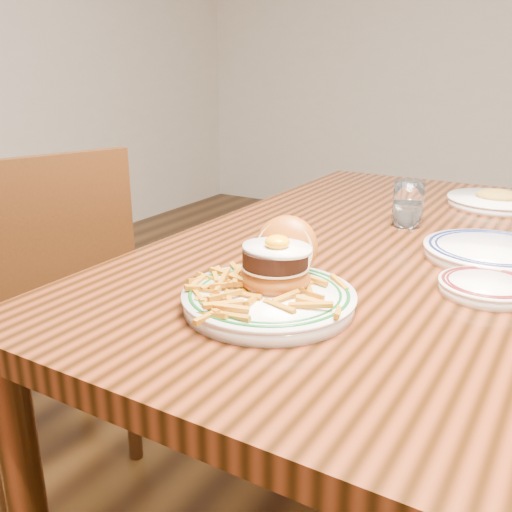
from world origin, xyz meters
The scene contains 8 objects.
floor centered at (0.00, 0.00, 0.00)m, with size 6.00×6.00×0.00m, color black.
table centered at (0.00, 0.00, 0.66)m, with size 0.85×1.60×0.75m.
chair_left centered at (-0.81, -0.32, 0.50)m, with size 0.56×0.56×0.94m.
main_plate centered at (-0.01, -0.45, 0.79)m, with size 0.30×0.31×0.14m.
side_plate centered at (0.30, -0.21, 0.77)m, with size 0.17×0.17×0.03m.
rear_plate centered at (0.27, 0.00, 0.77)m, with size 0.28×0.28×0.03m.
water_glass centered at (0.04, 0.16, 0.80)m, with size 0.08×0.08×0.12m.
far_plate centered at (0.20, 0.50, 0.77)m, with size 0.28×0.28×0.05m.
Camera 1 is at (0.43, -1.25, 1.15)m, focal length 40.00 mm.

